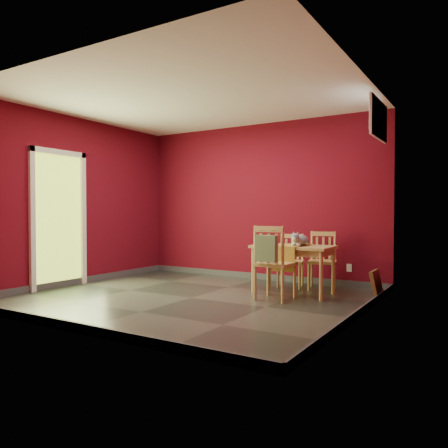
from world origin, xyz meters
The scene contains 13 objects.
ground centered at (0.00, 0.00, 0.00)m, with size 4.50×4.50×0.00m, color #2D342D.
room_shell centered at (0.00, 0.00, 0.05)m, with size 4.50×4.50×4.50m.
doorway centered at (-2.23, -0.40, 1.12)m, with size 0.06×1.01×2.13m.
window centered at (2.23, 1.00, 2.35)m, with size 0.05×0.90×0.50m.
outlet_plate centered at (1.60, 1.99, 0.30)m, with size 0.08×0.01×0.12m, color silver.
dining_table centered at (1.07, 0.99, 0.61)m, with size 1.12×0.66×0.69m.
table_runner centered at (1.07, 0.88, 0.64)m, with size 0.33×0.68×0.34m.
chair_far_left centered at (0.81, 1.54, 0.42)m, with size 0.47×0.47×0.82m.
chair_far_right centered at (1.30, 1.60, 0.45)m, with size 0.49×0.49×0.87m.
chair_near centered at (1.02, 0.46, 0.51)m, with size 0.46×0.46×0.99m.
tote_bag centered at (1.02, 0.23, 0.70)m, with size 0.29×0.18×0.41m.
cat centered at (1.18, 0.99, 0.80)m, with size 0.22×0.43×0.21m, color slate, non-canonical shape.
picture_frame centered at (2.19, 1.17, 0.20)m, with size 0.14×0.40×0.40m.
Camera 1 is at (3.47, -4.81, 1.16)m, focal length 35.00 mm.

